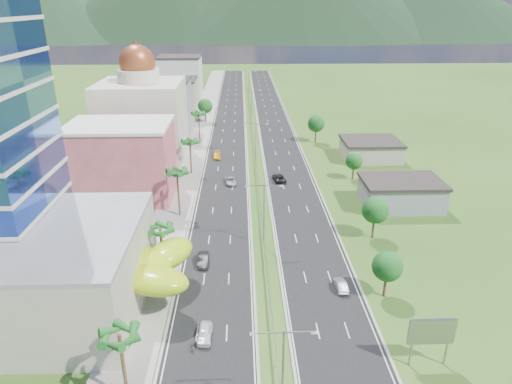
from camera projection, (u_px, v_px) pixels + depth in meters
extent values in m
plane|color=#2D5119|center=(267.00, 278.00, 67.60)|extent=(500.00, 500.00, 0.00)
cube|color=black|center=(229.00, 126.00, 150.33)|extent=(11.00, 260.00, 0.04)
cube|color=black|center=(274.00, 125.00, 150.80)|extent=(11.00, 260.00, 0.04)
cube|color=gray|center=(200.00, 126.00, 150.03)|extent=(7.00, 260.00, 0.12)
cube|color=gray|center=(253.00, 139.00, 133.74)|extent=(0.08, 216.00, 0.28)
cube|color=gray|center=(248.00, 83.00, 227.88)|extent=(0.10, 0.12, 0.70)
cylinder|color=gray|center=(283.00, 378.00, 42.43)|extent=(0.20, 0.20, 11.00)
cube|color=gray|center=(268.00, 333.00, 40.34)|extent=(2.88, 0.12, 0.12)
cube|color=gray|center=(300.00, 332.00, 40.43)|extent=(2.88, 0.12, 0.12)
cube|color=silver|center=(253.00, 334.00, 40.34)|extent=(0.60, 0.25, 0.18)
cube|color=silver|center=(314.00, 333.00, 40.51)|extent=(0.60, 0.25, 0.18)
cylinder|color=gray|center=(264.00, 215.00, 74.70)|extent=(0.20, 0.20, 11.00)
cube|color=gray|center=(255.00, 186.00, 72.61)|extent=(2.88, 0.12, 0.12)
cube|color=gray|center=(273.00, 185.00, 72.70)|extent=(2.88, 0.12, 0.12)
cube|color=silver|center=(247.00, 186.00, 72.61)|extent=(0.60, 0.25, 0.18)
cube|color=silver|center=(281.00, 186.00, 72.77)|extent=(0.60, 0.25, 0.18)
cylinder|color=gray|center=(256.00, 145.00, 111.57)|extent=(0.20, 0.20, 11.00)
cube|color=gray|center=(250.00, 124.00, 109.48)|extent=(2.88, 0.12, 0.12)
cube|color=gray|center=(262.00, 123.00, 109.57)|extent=(2.88, 0.12, 0.12)
cube|color=silver|center=(245.00, 124.00, 109.48)|extent=(0.60, 0.25, 0.18)
cube|color=silver|center=(267.00, 124.00, 109.65)|extent=(0.60, 0.25, 0.18)
cylinder|color=gray|center=(251.00, 106.00, 153.06)|extent=(0.20, 0.20, 11.00)
cube|color=gray|center=(247.00, 90.00, 150.97)|extent=(2.88, 0.12, 0.12)
cube|color=gray|center=(256.00, 90.00, 151.06)|extent=(2.88, 0.12, 0.12)
cube|color=silver|center=(243.00, 90.00, 150.97)|extent=(0.60, 0.25, 0.18)
cube|color=silver|center=(260.00, 90.00, 151.14)|extent=(0.60, 0.25, 0.18)
cylinder|color=gray|center=(249.00, 84.00, 194.54)|extent=(0.20, 0.20, 11.00)
cube|color=gray|center=(245.00, 71.00, 192.45)|extent=(2.88, 0.12, 0.12)
cube|color=gray|center=(252.00, 71.00, 192.54)|extent=(2.88, 0.12, 0.12)
cube|color=silver|center=(242.00, 71.00, 192.45)|extent=(0.60, 0.25, 0.18)
cube|color=silver|center=(255.00, 71.00, 192.62)|extent=(0.60, 0.25, 0.18)
cube|color=#A7A08A|center=(23.00, 273.00, 58.96)|extent=(30.00, 24.00, 11.00)
cylinder|color=gray|center=(98.00, 277.00, 64.25)|extent=(0.50, 0.50, 4.00)
cylinder|color=gray|center=(141.00, 297.00, 59.85)|extent=(0.50, 0.50, 4.00)
cylinder|color=gray|center=(104.00, 312.00, 56.96)|extent=(0.50, 0.50, 4.00)
cylinder|color=gray|center=(162.00, 276.00, 64.52)|extent=(0.50, 0.50, 4.00)
cube|color=#B3494D|center=(122.00, 162.00, 93.34)|extent=(20.00, 15.00, 15.00)
cube|color=#C1B4A0|center=(143.00, 123.00, 113.58)|extent=(20.00, 20.00, 20.00)
cylinder|color=#C1B4A0|center=(138.00, 76.00, 109.14)|extent=(10.00, 10.00, 3.00)
sphere|color=brown|center=(137.00, 63.00, 107.98)|extent=(8.40, 8.40, 8.40)
cube|color=gray|center=(163.00, 109.00, 137.43)|extent=(16.00, 15.00, 16.00)
cube|color=#A7A08A|center=(173.00, 99.00, 158.29)|extent=(16.00, 15.00, 13.00)
cube|color=silver|center=(181.00, 81.00, 178.53)|extent=(16.00, 15.00, 18.00)
cylinder|color=gray|center=(410.00, 354.00, 50.86)|extent=(0.24, 0.24, 3.20)
cylinder|color=gray|center=(446.00, 353.00, 50.98)|extent=(0.24, 0.24, 3.20)
cube|color=#D85919|center=(432.00, 332.00, 49.76)|extent=(5.20, 0.35, 3.20)
cube|color=gray|center=(401.00, 194.00, 90.55)|extent=(15.00, 10.00, 5.00)
cube|color=#A7A08A|center=(370.00, 150.00, 118.39)|extent=(14.00, 12.00, 4.40)
cylinder|color=#47301C|center=(124.00, 369.00, 45.20)|extent=(0.36, 0.36, 8.50)
cylinder|color=#47301C|center=(162.00, 251.00, 67.52)|extent=(0.36, 0.36, 7.50)
cylinder|color=#47301C|center=(178.00, 194.00, 85.67)|extent=(0.36, 0.36, 9.00)
cylinder|color=#47301C|center=(191.00, 158.00, 107.06)|extent=(0.36, 0.36, 8.00)
cylinder|color=#47301C|center=(199.00, 129.00, 129.96)|extent=(0.36, 0.36, 8.80)
cylinder|color=#47301C|center=(206.00, 115.00, 153.76)|extent=(0.40, 0.40, 4.90)
sphere|color=#1C5B1F|center=(205.00, 106.00, 152.54)|extent=(4.90, 4.90, 4.90)
cylinder|color=#47301C|center=(385.00, 283.00, 62.68)|extent=(0.40, 0.40, 4.20)
sphere|color=#1C5B1F|center=(387.00, 266.00, 61.63)|extent=(4.20, 4.20, 4.20)
cylinder|color=#47301C|center=(373.00, 226.00, 78.38)|extent=(0.40, 0.40, 4.55)
sphere|color=#1C5B1F|center=(375.00, 210.00, 77.25)|extent=(4.55, 4.55, 4.55)
cylinder|color=#47301C|center=(353.00, 171.00, 104.42)|extent=(0.40, 0.40, 3.85)
sphere|color=#1C5B1F|center=(354.00, 161.00, 103.46)|extent=(3.85, 3.85, 3.85)
cylinder|color=#47301C|center=(316.00, 134.00, 131.75)|extent=(0.40, 0.40, 4.90)
sphere|color=#1C5B1F|center=(316.00, 124.00, 130.53)|extent=(4.90, 4.90, 4.90)
imported|color=white|center=(205.00, 333.00, 55.23)|extent=(1.81, 4.17, 1.40)
imported|color=black|center=(203.00, 259.00, 70.99)|extent=(1.63, 4.44, 1.45)
imported|color=#98999F|center=(231.00, 181.00, 102.27)|extent=(2.85, 5.13, 1.36)
imported|color=gold|center=(217.00, 155.00, 119.01)|extent=(2.40, 5.03, 1.42)
imported|color=#A3A6AB|center=(341.00, 285.00, 64.75)|extent=(1.45, 3.98, 1.30)
imported|color=black|center=(279.00, 178.00, 103.80)|extent=(3.14, 5.50, 1.45)
imported|color=black|center=(194.00, 345.00, 53.52)|extent=(0.90, 1.99, 1.23)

